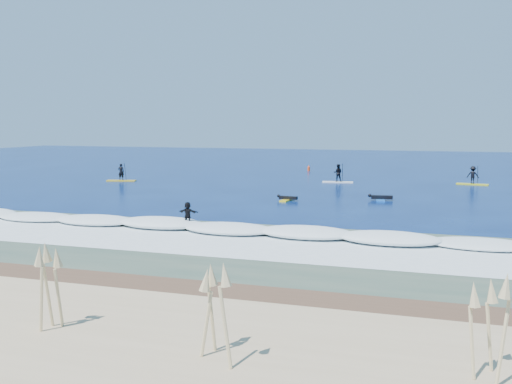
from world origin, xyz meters
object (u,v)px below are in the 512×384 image
(sup_paddler_right, at_px, (473,176))
(wave_surfer, at_px, (188,215))
(sup_paddler_center, at_px, (338,175))
(prone_paddler_far, at_px, (381,198))
(marker_buoy, at_px, (309,168))
(sup_paddler_left, at_px, (121,175))
(prone_paddler_near, at_px, (287,199))

(sup_paddler_right, distance_m, wave_surfer, 31.52)
(sup_paddler_center, xyz_separation_m, wave_surfer, (-3.68, -25.59, -0.00))
(sup_paddler_center, distance_m, sup_paddler_right, 12.03)
(prone_paddler_far, relative_size, marker_buoy, 3.20)
(wave_surfer, bearing_deg, marker_buoy, 94.48)
(sup_paddler_left, bearing_deg, prone_paddler_far, -28.59)
(sup_paddler_right, xyz_separation_m, prone_paddler_far, (-6.93, -13.01, -0.59))
(sup_paddler_left, relative_size, wave_surfer, 1.60)
(prone_paddler_near, xyz_separation_m, prone_paddler_far, (6.38, 2.18, 0.02))
(prone_paddler_near, relative_size, prone_paddler_far, 0.86)
(prone_paddler_far, relative_size, wave_surfer, 1.28)
(sup_paddler_left, height_order, wave_surfer, sup_paddler_left)
(sup_paddler_center, height_order, prone_paddler_near, sup_paddler_center)
(sup_paddler_center, distance_m, prone_paddler_far, 12.27)
(prone_paddler_far, bearing_deg, sup_paddler_right, -35.27)
(prone_paddler_near, distance_m, wave_surfer, 12.43)
(prone_paddler_far, bearing_deg, sup_paddler_center, 16.67)
(sup_paddler_left, height_order, prone_paddler_far, sup_paddler_left)
(sup_paddler_center, relative_size, prone_paddler_near, 1.48)
(sup_paddler_left, bearing_deg, sup_paddler_center, -0.61)
(sup_paddler_left, bearing_deg, wave_surfer, -66.20)
(sup_paddler_left, bearing_deg, sup_paddler_right, -2.54)
(prone_paddler_far, bearing_deg, prone_paddler_near, 101.65)
(prone_paddler_far, xyz_separation_m, wave_surfer, (-8.65, -14.39, 0.58))
(sup_paddler_right, height_order, prone_paddler_far, sup_paddler_right)
(prone_paddler_near, height_order, wave_surfer, wave_surfer)
(wave_surfer, bearing_deg, prone_paddler_far, 60.94)
(sup_paddler_left, relative_size, sup_paddler_center, 0.98)
(sup_paddler_left, relative_size, sup_paddler_right, 1.01)
(sup_paddler_center, height_order, sup_paddler_right, sup_paddler_center)
(sup_paddler_center, height_order, wave_surfer, sup_paddler_center)
(sup_paddler_right, distance_m, prone_paddler_near, 20.21)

